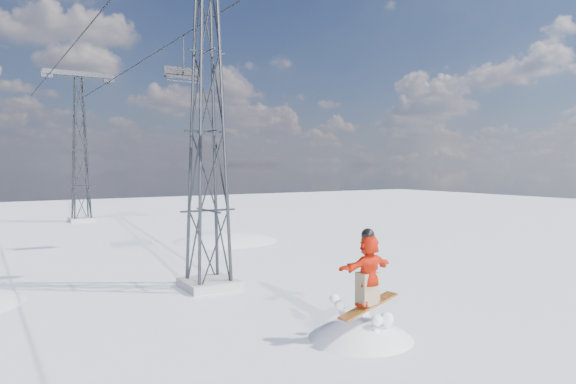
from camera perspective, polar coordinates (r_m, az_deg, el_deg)
ground at (r=11.56m, az=3.68°, el=-19.06°), size 120.00×120.00×0.00m
lift_tower_near at (r=18.18m, az=-8.92°, el=6.52°), size 5.20×1.80×11.43m
lift_tower_far at (r=42.34m, az=-22.09°, el=4.31°), size 5.20×1.80×11.43m
haul_cables at (r=29.82m, az=-17.87°, el=15.47°), size 4.46×51.00×0.06m
lift_chair_mid at (r=27.14m, az=-11.56°, el=12.75°), size 1.90×0.55×2.35m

